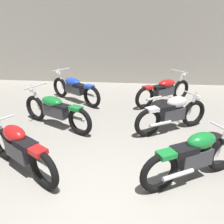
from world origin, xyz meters
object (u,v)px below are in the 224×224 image
Objects in this scene: motorcycle_left_row_0 at (20,148)px; motorcycle_left_row_2 at (75,88)px; motorcycle_right_row_2 at (164,90)px; motorcycle_right_row_1 at (173,113)px; motorcycle_left_row_1 at (55,110)px; motorcycle_right_row_0 at (195,156)px.

motorcycle_left_row_2 is at bearing 89.43° from motorcycle_left_row_0.
motorcycle_right_row_2 reaches higher than motorcycle_left_row_0.
motorcycle_left_row_0 is 0.95× the size of motorcycle_right_row_2.
motorcycle_left_row_0 is 0.96× the size of motorcycle_right_row_1.
motorcycle_right_row_1 is at bearing 32.99° from motorcycle_left_row_0.
motorcycle_right_row_0 is (2.85, -1.71, 0.01)m from motorcycle_left_row_1.
motorcycle_right_row_0 is at bearing -30.97° from motorcycle_left_row_1.
motorcycle_left_row_0 is at bearing -90.57° from motorcycle_left_row_2.
motorcycle_right_row_2 is at bearing 90.84° from motorcycle_right_row_0.
motorcycle_left_row_2 is at bearing 128.82° from motorcycle_right_row_0.
motorcycle_left_row_1 is at bearing -178.89° from motorcycle_right_row_1.
motorcycle_left_row_2 is 1.04× the size of motorcycle_right_row_1.
motorcycle_right_row_2 reaches higher than motorcycle_right_row_0.
motorcycle_left_row_1 reaches higher than motorcycle_left_row_0.
motorcycle_right_row_1 is at bearing 92.61° from motorcycle_right_row_0.
motorcycle_left_row_0 is 1.76m from motorcycle_left_row_1.
motorcycle_left_row_1 is (0.03, 1.76, -0.01)m from motorcycle_left_row_0.
motorcycle_left_row_2 is 1.04× the size of motorcycle_right_row_0.
motorcycle_left_row_1 and motorcycle_left_row_2 have the same top height.
motorcycle_left_row_0 is at bearing -90.85° from motorcycle_left_row_1.
motorcycle_left_row_1 is at bearing 149.03° from motorcycle_right_row_0.
motorcycle_left_row_2 is 2.79m from motorcycle_right_row_2.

